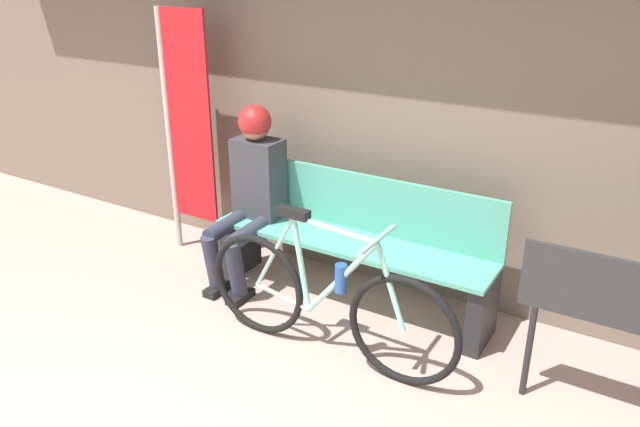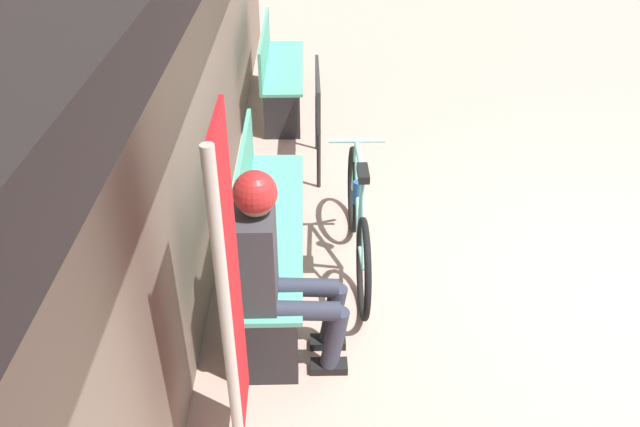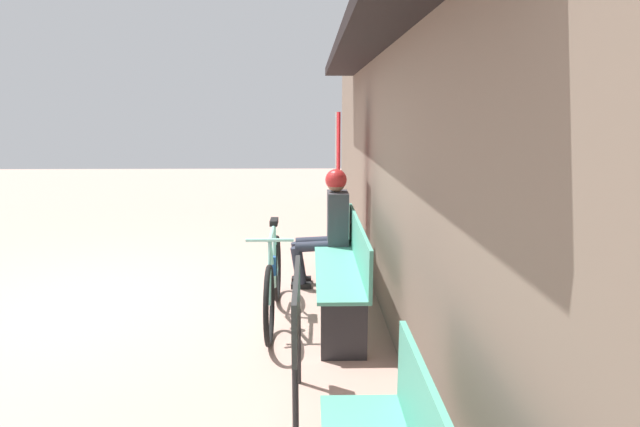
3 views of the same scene
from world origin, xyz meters
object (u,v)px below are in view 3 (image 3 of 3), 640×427
(person_seated, at_px, (329,219))
(banner_pole, at_px, (338,182))
(bicycle, at_px, (273,281))
(signboard, at_px, (297,314))
(park_bench_near, at_px, (344,269))

(person_seated, distance_m, banner_pole, 0.78)
(bicycle, xyz_separation_m, signboard, (1.47, 0.25, 0.31))
(park_bench_near, xyz_separation_m, bicycle, (0.17, -0.65, -0.06))
(person_seated, bearing_deg, park_bench_near, 8.41)
(park_bench_near, bearing_deg, bicycle, -75.39)
(park_bench_near, bearing_deg, signboard, -13.69)
(park_bench_near, bearing_deg, person_seated, -171.59)
(person_seated, distance_m, signboard, 2.42)
(bicycle, relative_size, person_seated, 1.28)
(park_bench_near, distance_m, bicycle, 0.68)
(person_seated, xyz_separation_m, signboard, (2.40, -0.29, -0.07))
(bicycle, relative_size, signboard, 1.81)
(park_bench_near, relative_size, signboard, 2.12)
(banner_pole, height_order, signboard, banner_pole)
(bicycle, distance_m, person_seated, 1.14)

